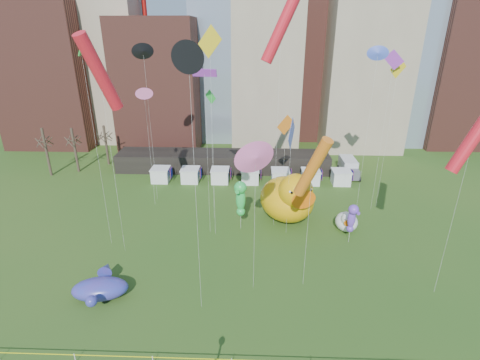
{
  "coord_description": "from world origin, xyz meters",
  "views": [
    {
      "loc": [
        1.34,
        -19.71,
        23.61
      ],
      "look_at": [
        0.33,
        8.18,
        12.0
      ],
      "focal_mm": 27.0,
      "sensor_mm": 36.0,
      "label": 1
    }
  ],
  "objects_px": {
    "small_duck": "(347,221)",
    "box_truck": "(348,167)",
    "seahorse_purple": "(352,216)",
    "whale_inflatable": "(101,287)",
    "seahorse_green": "(241,196)",
    "big_duck": "(289,197)"
  },
  "relations": [
    {
      "from": "whale_inflatable",
      "to": "seahorse_purple",
      "type": "bearing_deg",
      "value": 13.27
    },
    {
      "from": "whale_inflatable",
      "to": "box_truck",
      "type": "distance_m",
      "value": 45.23
    },
    {
      "from": "small_duck",
      "to": "box_truck",
      "type": "distance_m",
      "value": 20.15
    },
    {
      "from": "big_duck",
      "to": "box_truck",
      "type": "xyz_separation_m",
      "value": [
        12.08,
        17.05,
        -1.94
      ]
    },
    {
      "from": "small_duck",
      "to": "seahorse_purple",
      "type": "xyz_separation_m",
      "value": [
        -0.31,
        -2.83,
        2.21
      ]
    },
    {
      "from": "box_truck",
      "to": "seahorse_purple",
      "type": "bearing_deg",
      "value": -102.84
    },
    {
      "from": "seahorse_purple",
      "to": "whale_inflatable",
      "type": "relative_size",
      "value": 0.75
    },
    {
      "from": "seahorse_green",
      "to": "seahorse_purple",
      "type": "distance_m",
      "value": 13.42
    },
    {
      "from": "seahorse_purple",
      "to": "whale_inflatable",
      "type": "distance_m",
      "value": 28.09
    },
    {
      "from": "seahorse_green",
      "to": "seahorse_purple",
      "type": "relative_size",
      "value": 1.31
    },
    {
      "from": "box_truck",
      "to": "whale_inflatable",
      "type": "bearing_deg",
      "value": -133.32
    },
    {
      "from": "big_duck",
      "to": "whale_inflatable",
      "type": "distance_m",
      "value": 24.84
    },
    {
      "from": "big_duck",
      "to": "seahorse_green",
      "type": "distance_m",
      "value": 6.83
    },
    {
      "from": "seahorse_purple",
      "to": "small_duck",
      "type": "bearing_deg",
      "value": 59.91
    },
    {
      "from": "small_duck",
      "to": "whale_inflatable",
      "type": "xyz_separation_m",
      "value": [
        -26.28,
        -13.25,
        -0.3
      ]
    },
    {
      "from": "big_duck",
      "to": "seahorse_purple",
      "type": "height_order",
      "value": "big_duck"
    },
    {
      "from": "seahorse_green",
      "to": "box_truck",
      "type": "relative_size",
      "value": 1.0
    },
    {
      "from": "seahorse_purple",
      "to": "box_truck",
      "type": "height_order",
      "value": "seahorse_purple"
    },
    {
      "from": "small_duck",
      "to": "box_truck",
      "type": "xyz_separation_m",
      "value": [
        4.88,
        19.55,
        0.07
      ]
    },
    {
      "from": "seahorse_green",
      "to": "whale_inflatable",
      "type": "height_order",
      "value": "seahorse_green"
    },
    {
      "from": "small_duck",
      "to": "whale_inflatable",
      "type": "relative_size",
      "value": 0.59
    },
    {
      "from": "seahorse_purple",
      "to": "box_truck",
      "type": "xyz_separation_m",
      "value": [
        5.19,
        22.38,
        -2.14
      ]
    }
  ]
}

